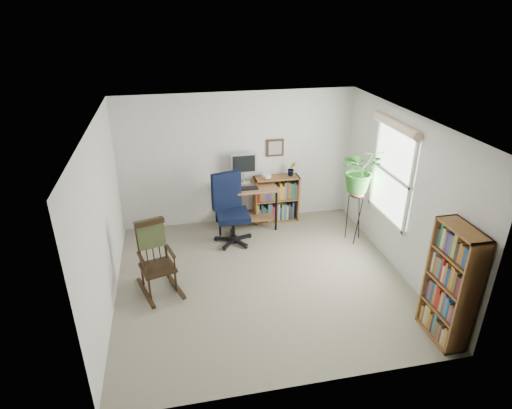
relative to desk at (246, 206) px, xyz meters
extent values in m
cube|color=gray|center=(-0.07, -1.70, -0.40)|extent=(4.20, 4.00, 0.00)
cube|color=silver|center=(-0.07, -1.70, 2.00)|extent=(4.20, 4.00, 0.00)
cube|color=silver|center=(-0.07, 0.30, 0.80)|extent=(4.20, 0.00, 2.40)
cube|color=silver|center=(-0.07, -3.70, 0.80)|extent=(4.20, 0.00, 2.40)
cube|color=silver|center=(-2.17, -1.70, 0.80)|extent=(0.00, 4.00, 2.40)
cube|color=silver|center=(2.03, -1.70, 0.80)|extent=(0.00, 4.00, 2.40)
cube|color=black|center=(0.00, -0.12, 0.41)|extent=(0.40, 0.15, 0.02)
imported|color=#2B6D26|center=(1.73, -0.88, 1.27)|extent=(1.69, 1.88, 1.46)
imported|color=#2B6D26|center=(0.88, 0.13, 0.53)|extent=(0.13, 0.24, 0.11)
camera|label=1|loc=(-1.22, -6.86, 3.36)|focal=30.00mm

